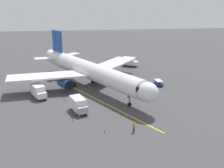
# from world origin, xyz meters

# --- Properties ---
(ground_plane) EXTENTS (220.00, 220.00, 0.00)m
(ground_plane) POSITION_xyz_m (0.00, 0.00, 0.00)
(ground_plane) COLOR #424244
(apron_lead_in_line) EXTENTS (20.22, 34.75, 0.01)m
(apron_lead_in_line) POSITION_xyz_m (-1.82, 5.23, 0.01)
(apron_lead_in_line) COLOR yellow
(apron_lead_in_line) RESTS_ON ground
(airplane) EXTENTS (30.86, 36.56, 11.50)m
(airplane) POSITION_xyz_m (-1.68, -1.01, 4.00)
(airplane) COLOR white
(airplane) RESTS_ON ground
(ground_crew_marshaller) EXTENTS (0.44, 0.33, 1.71)m
(ground_crew_marshaller) POSITION_xyz_m (-7.24, 21.40, 0.89)
(ground_crew_marshaller) COLOR #23232D
(ground_crew_marshaller) RESTS_ON ground
(ground_crew_wing_walker) EXTENTS (0.39, 0.47, 1.71)m
(ground_crew_wing_walker) POSITION_xyz_m (-9.42, 5.69, 0.89)
(ground_crew_wing_walker) COLOR #23232D
(ground_crew_wing_walker) RESTS_ON ground
(baggage_cart_near_nose) EXTENTS (1.66, 2.66, 1.27)m
(baggage_cart_near_nose) POSITION_xyz_m (-17.66, -0.65, 0.66)
(baggage_cart_near_nose) COLOR #2D3899
(baggage_cart_near_nose) RESTS_ON ground
(box_truck_portside) EXTENTS (3.36, 4.99, 2.62)m
(box_truck_portside) POSITION_xyz_m (1.07, 12.49, 1.39)
(box_truck_portside) COLOR #9E9EA3
(box_truck_portside) RESTS_ON ground
(box_truck_starboard_side) EXTENTS (3.73, 4.99, 2.62)m
(box_truck_starboard_side) POSITION_xyz_m (9.10, 4.13, 1.39)
(box_truck_starboard_side) COLOR white
(box_truck_starboard_side) RESTS_ON ground
(box_truck_rear_apron) EXTENTS (4.91, 4.17, 2.62)m
(box_truck_rear_apron) POSITION_xyz_m (-14.57, -19.73, 1.39)
(box_truck_rear_apron) COLOR white
(box_truck_rear_apron) RESTS_ON ground
(safety_cone_nose_left) EXTENTS (0.32, 0.32, 0.55)m
(safety_cone_nose_left) POSITION_xyz_m (-2.72, 21.15, 0.28)
(safety_cone_nose_left) COLOR #F2590F
(safety_cone_nose_left) RESTS_ON ground
(safety_cone_nose_right) EXTENTS (0.32, 0.32, 0.55)m
(safety_cone_nose_right) POSITION_xyz_m (1.03, 14.70, 0.28)
(safety_cone_nose_right) COLOR #F2590F
(safety_cone_nose_right) RESTS_ON ground
(safety_cone_wing_port) EXTENTS (0.32, 0.32, 0.55)m
(safety_cone_wing_port) POSITION_xyz_m (2.21, 16.10, 0.28)
(safety_cone_wing_port) COLOR #F2590F
(safety_cone_wing_port) RESTS_ON ground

